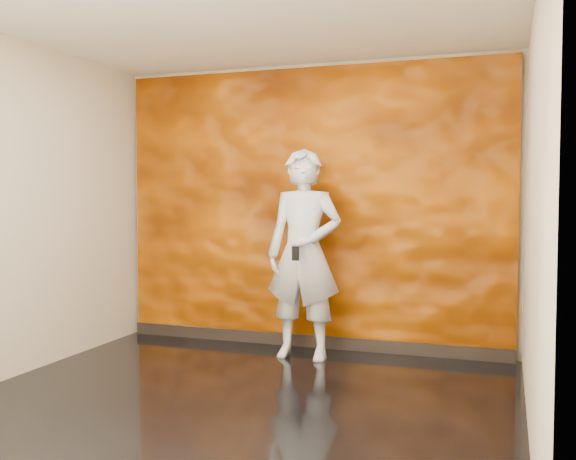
% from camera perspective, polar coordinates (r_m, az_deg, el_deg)
% --- Properties ---
extents(room, '(4.02, 4.02, 2.81)m').
position_cam_1_polar(room, '(4.51, -5.34, 1.77)').
color(room, black).
rests_on(room, ground).
extents(feature_wall, '(3.90, 0.06, 2.75)m').
position_cam_1_polar(feature_wall, '(6.35, 1.96, 1.96)').
color(feature_wall, '#C75C00').
rests_on(feature_wall, ground).
extents(baseboard, '(3.90, 0.04, 0.12)m').
position_cam_1_polar(baseboard, '(6.47, 1.84, -9.82)').
color(baseboard, black).
rests_on(baseboard, ground).
extents(man, '(0.71, 0.47, 1.93)m').
position_cam_1_polar(man, '(5.91, 1.43, -2.14)').
color(man, '#A6ACB6').
rests_on(man, ground).
extents(phone, '(0.07, 0.02, 0.13)m').
position_cam_1_polar(phone, '(5.64, 0.66, -2.11)').
color(phone, black).
rests_on(phone, man).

